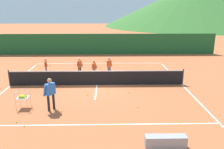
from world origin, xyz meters
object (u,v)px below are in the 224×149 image
(tennis_net, at_px, (97,78))
(tennis_ball_6, at_px, (129,92))
(student_0, at_px, (46,65))
(tennis_ball_5, at_px, (24,126))
(tennis_ball_2, at_px, (137,107))
(tennis_ball_4, at_px, (61,111))
(instructor, at_px, (50,91))
(courtside_bench, at_px, (166,142))
(student_2, at_px, (94,67))
(tennis_ball_1, at_px, (16,122))
(ball_cart, at_px, (23,97))
(student_1, at_px, (80,65))
(tennis_ball_0, at_px, (65,87))
(student_3, at_px, (109,65))
(tennis_ball_8, at_px, (87,95))
(tennis_ball_3, at_px, (59,88))
(tennis_ball_7, at_px, (179,122))

(tennis_net, bearing_deg, tennis_ball_6, -37.11)
(student_0, relative_size, tennis_ball_5, 18.24)
(tennis_ball_2, xyz_separation_m, tennis_ball_4, (-3.78, -0.46, 0.00))
(tennis_ball_2, relative_size, tennis_ball_6, 1.00)
(instructor, relative_size, tennis_ball_2, 24.10)
(tennis_ball_4, xyz_separation_m, tennis_ball_6, (3.54, 2.60, 0.00))
(tennis_ball_4, relative_size, courtside_bench, 0.05)
(student_0, height_order, student_2, student_0)
(tennis_net, xyz_separation_m, student_2, (-0.26, 1.95, 0.22))
(tennis_ball_1, bearing_deg, student_2, 66.56)
(tennis_ball_4, bearing_deg, ball_cart, 164.43)
(student_1, relative_size, tennis_ball_5, 19.41)
(tennis_ball_6, bearing_deg, instructor, -150.16)
(tennis_ball_0, relative_size, courtside_bench, 0.05)
(ball_cart, bearing_deg, student_0, 92.96)
(instructor, xyz_separation_m, tennis_ball_5, (-0.78, -1.70, -0.95))
(student_3, height_order, courtside_bench, student_3)
(ball_cart, distance_m, tennis_ball_5, 2.19)
(tennis_ball_8, bearing_deg, courtside_bench, -58.58)
(tennis_ball_1, relative_size, tennis_ball_3, 1.00)
(tennis_ball_5, bearing_deg, tennis_ball_1, 142.13)
(tennis_ball_4, bearing_deg, tennis_ball_0, 96.87)
(student_2, xyz_separation_m, tennis_ball_0, (-1.74, -2.41, -0.69))
(student_1, xyz_separation_m, tennis_ball_6, (3.33, -3.82, -0.76))
(tennis_net, xyz_separation_m, student_1, (-1.36, 2.33, 0.29))
(student_3, bearing_deg, tennis_ball_4, -110.50)
(tennis_ball_6, bearing_deg, tennis_ball_1, -145.34)
(ball_cart, relative_size, tennis_ball_3, 13.22)
(instructor, distance_m, tennis_ball_6, 4.79)
(student_0, xyz_separation_m, tennis_ball_2, (6.11, -6.15, -0.71))
(tennis_net, xyz_separation_m, instructor, (-2.10, -3.83, 0.48))
(tennis_ball_2, xyz_separation_m, tennis_ball_8, (-2.68, 1.75, 0.00))
(tennis_ball_0, relative_size, tennis_ball_4, 1.00)
(student_2, distance_m, tennis_ball_7, 8.41)
(student_0, xyz_separation_m, tennis_ball_5, (1.01, -8.05, -0.71))
(tennis_ball_2, bearing_deg, student_3, 103.04)
(tennis_ball_6, bearing_deg, tennis_ball_0, 165.37)
(student_3, distance_m, tennis_ball_4, 6.89)
(student_3, xyz_separation_m, tennis_ball_5, (-3.72, -7.85, -0.77))
(student_1, distance_m, tennis_ball_7, 9.31)
(student_0, distance_m, tennis_ball_0, 3.60)
(student_2, xyz_separation_m, tennis_ball_3, (-2.05, -2.66, -0.69))
(tennis_ball_2, bearing_deg, student_1, 120.94)
(tennis_ball_2, xyz_separation_m, tennis_ball_3, (-4.52, 2.92, 0.00))
(tennis_net, bearing_deg, courtside_bench, -68.87)
(tennis_ball_3, bearing_deg, tennis_ball_7, -37.24)
(student_3, bearing_deg, tennis_ball_6, -73.39)
(tennis_ball_2, relative_size, tennis_ball_8, 1.00)
(tennis_ball_2, distance_m, tennis_ball_3, 5.38)
(tennis_ball_7, bearing_deg, student_0, 134.35)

